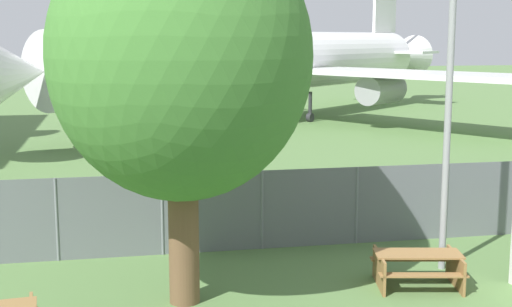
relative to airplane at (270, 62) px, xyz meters
name	(u,v)px	position (x,y,z in m)	size (l,w,h in m)	color
perimeter_fence	(262,210)	(-6.30, -27.69, -2.77)	(56.07, 0.07, 2.06)	slate
airplane	(270,62)	(0.00, 0.00, 0.00)	(34.18, 30.25, 11.50)	white
picnic_bench_open_grass	(418,265)	(-3.53, -31.10, -3.32)	(2.11, 1.74, 0.76)	olive
tree_far_right	(181,58)	(-8.63, -31.04, 1.20)	(5.18, 5.18, 7.88)	brown
light_mast	(449,87)	(-2.46, -30.08, 0.48)	(0.44, 0.44, 6.90)	#99999E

